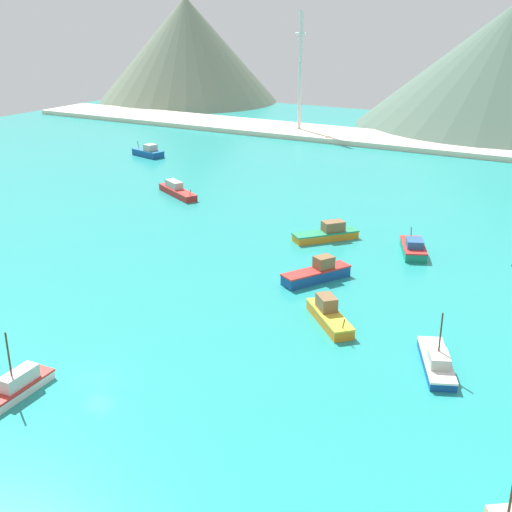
# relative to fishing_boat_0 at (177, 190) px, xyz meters

# --- Properties ---
(ground) EXTENTS (260.00, 280.00, 0.50)m
(ground) POSITION_rel_fishing_boat_0_xyz_m (30.62, -24.46, -1.09)
(ground) COLOR teal
(fishing_boat_0) EXTENTS (10.84, 7.19, 2.36)m
(fishing_boat_0) POSITION_rel_fishing_boat_0_xyz_m (0.00, 0.00, 0.00)
(fishing_boat_0) COLOR red
(fishing_boat_0) RESTS_ON ground
(fishing_boat_2) EXTENTS (7.60, 7.62, 2.75)m
(fishing_boat_2) POSITION_rel_fishing_boat_0_xyz_m (44.08, -33.53, 0.07)
(fishing_boat_2) COLOR orange
(fishing_boat_2) RESTS_ON ground
(fishing_boat_4) EXTENTS (5.66, 8.05, 2.63)m
(fishing_boat_4) POSITION_rel_fishing_boat_0_xyz_m (45.63, -8.61, 0.02)
(fishing_boat_4) COLOR #198466
(fishing_boat_4) RESTS_ON ground
(fishing_boat_5) EXTENTS (8.21, 9.01, 2.65)m
(fishing_boat_5) POSITION_rel_fishing_boat_0_xyz_m (33.05, -8.95, 0.06)
(fishing_boat_5) COLOR orange
(fishing_boat_5) RESTS_ON ground
(fishing_boat_8) EXTENTS (2.47, 8.92, 6.23)m
(fishing_boat_8) POSITION_rel_fishing_boat_0_xyz_m (26.35, -60.08, -0.05)
(fishing_boat_8) COLOR silver
(fishing_boat_8) RESTS_ON ground
(fishing_boat_9) EXTENTS (5.75, 8.98, 5.86)m
(fishing_boat_9) POSITION_rel_fishing_boat_0_xyz_m (56.62, -37.36, -0.15)
(fishing_boat_9) COLOR #14478C
(fishing_boat_9) RESTS_ON ground
(fishing_boat_10) EXTENTS (8.47, 4.96, 2.91)m
(fishing_boat_10) POSITION_rel_fishing_boat_0_xyz_m (-24.80, 23.44, 0.12)
(fishing_boat_10) COLOR #14478C
(fishing_boat_10) RESTS_ON ground
(fishing_boat_15) EXTENTS (6.44, 9.08, 2.93)m
(fishing_boat_15) POSITION_rel_fishing_boat_0_xyz_m (38.15, -23.50, 0.12)
(fishing_boat_15) COLOR #14478C
(fishing_boat_15) RESTS_ON ground
(beach_strip) EXTENTS (247.00, 18.46, 1.20)m
(beach_strip) POSITION_rel_fishing_boat_0_xyz_m (30.62, 65.79, -0.24)
(beach_strip) COLOR beige
(beach_strip) RESTS_ON ground
(hill_west) EXTENTS (62.58, 62.58, 34.80)m
(hill_west) POSITION_rel_fishing_boat_0_xyz_m (-70.17, 103.83, 16.56)
(hill_west) COLOR #60705B
(hill_west) RESTS_ON ground
(radio_tower) EXTENTS (3.06, 2.45, 30.59)m
(radio_tower) POSITION_rel_fishing_boat_0_xyz_m (-8.09, 65.90, 14.76)
(radio_tower) COLOR silver
(radio_tower) RESTS_ON ground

